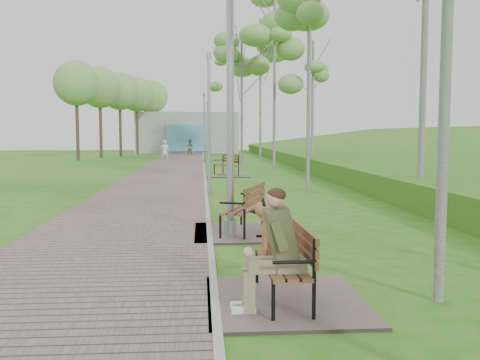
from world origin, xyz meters
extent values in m
cube|color=#61534E|center=(-1.75, 21.50, 0.02)|extent=(3.50, 67.00, 0.04)
cube|color=#999993|center=(0.00, 21.50, 0.03)|extent=(0.10, 67.00, 0.05)
cube|color=#508D2B|center=(12.00, 20.00, 0.00)|extent=(14.00, 70.00, 1.60)
cube|color=#9E9E99|center=(-1.50, 51.00, 2.00)|extent=(10.00, 5.00, 4.00)
cube|color=#56A0C0|center=(-1.50, 48.40, 1.50)|extent=(4.00, 0.20, 2.60)
cube|color=#61534E|center=(0.82, 2.87, 0.02)|extent=(1.81, 2.02, 0.04)
cube|color=brown|center=(0.77, 2.87, 0.45)|extent=(0.48, 1.52, 0.04)
cube|color=brown|center=(1.01, 2.87, 0.73)|extent=(0.06, 1.51, 0.33)
cube|color=#61534E|center=(0.69, 7.16, 0.02)|extent=(1.95, 2.17, 0.04)
cube|color=brown|center=(0.64, 7.16, 0.49)|extent=(0.99, 1.70, 0.04)
cube|color=brown|center=(0.89, 7.08, 0.78)|extent=(0.57, 1.55, 0.36)
cube|color=#61534E|center=(1.02, 21.24, 0.02)|extent=(1.97, 2.19, 0.04)
cube|color=brown|center=(0.97, 21.24, 0.49)|extent=(1.13, 1.70, 0.04)
cube|color=brown|center=(1.21, 21.35, 0.79)|extent=(0.73, 1.51, 0.36)
cylinder|color=#9B9DA2|center=(0.39, 6.77, 0.17)|extent=(0.23, 0.23, 0.34)
cylinder|color=#9B9DA2|center=(0.39, 6.77, 2.86)|extent=(0.14, 0.14, 5.72)
cylinder|color=#9B9DA2|center=(0.11, 14.16, 0.13)|extent=(0.18, 0.18, 0.26)
cylinder|color=#9B9DA2|center=(0.11, 14.16, 2.19)|extent=(0.11, 0.11, 4.38)
cylinder|color=#9B9DA2|center=(0.11, 14.16, 4.42)|extent=(0.16, 0.16, 0.22)
cylinder|color=#9B9DA2|center=(0.05, 32.14, 0.13)|extent=(0.18, 0.18, 0.27)
cylinder|color=#9B9DA2|center=(0.05, 32.14, 2.22)|extent=(0.11, 0.11, 4.44)
cylinder|color=#9B9DA2|center=(0.05, 32.14, 4.48)|extent=(0.16, 0.16, 0.22)
cylinder|color=#9B9DA2|center=(0.39, 44.18, 0.14)|extent=(0.18, 0.18, 0.27)
cylinder|color=#9B9DA2|center=(0.39, 44.18, 2.27)|extent=(0.11, 0.11, 4.53)
cylinder|color=#9B9DA2|center=(0.39, 44.18, 4.58)|extent=(0.16, 0.16, 0.23)
imported|color=silver|center=(-2.57, 32.75, 0.75)|extent=(0.61, 0.47, 1.50)
imported|color=gray|center=(-1.18, 44.13, 0.72)|extent=(0.85, 0.76, 1.45)
cylinder|color=silver|center=(5.59, 10.44, 4.75)|extent=(0.18, 0.18, 9.50)
cylinder|color=silver|center=(3.49, 14.89, 3.97)|extent=(0.16, 0.16, 7.95)
cylinder|color=silver|center=(3.70, 24.98, 4.84)|extent=(0.19, 0.19, 9.68)
ellipsoid|color=#77AE54|center=(3.70, 24.98, 7.94)|extent=(2.73, 2.73, 4.26)
cylinder|color=silver|center=(5.55, 24.09, 3.31)|extent=(0.15, 0.15, 6.63)
ellipsoid|color=#77AE54|center=(5.55, 24.09, 5.43)|extent=(2.23, 2.23, 2.92)
cylinder|color=silver|center=(2.18, 27.59, 3.62)|extent=(0.17, 0.17, 7.24)
ellipsoid|color=#77AE54|center=(2.18, 27.59, 5.94)|extent=(2.39, 2.39, 3.19)
cylinder|color=silver|center=(4.12, 35.50, 5.05)|extent=(0.19, 0.19, 10.11)
ellipsoid|color=#77AE54|center=(4.12, 35.50, 8.29)|extent=(2.75, 2.75, 4.45)
cylinder|color=silver|center=(1.94, 38.53, 4.27)|extent=(0.16, 0.16, 8.54)
ellipsoid|color=#77AE54|center=(1.94, 38.53, 7.00)|extent=(2.25, 2.25, 3.76)
camera|label=1|loc=(-0.14, -3.15, 1.96)|focal=40.00mm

